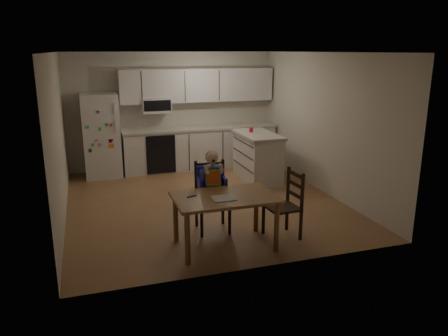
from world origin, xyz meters
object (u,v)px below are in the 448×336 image
at_px(red_cup, 251,130).
at_px(chair_side, 289,200).
at_px(kitchen_island, 257,157).
at_px(chair_booster, 212,182).
at_px(refrigerator, 101,136).
at_px(dining_table, 225,203).

xyz_separation_m(red_cup, chair_side, (-0.55, -2.85, -0.46)).
bearing_deg(chair_side, red_cup, 165.23).
relative_size(kitchen_island, chair_booster, 1.09).
height_order(refrigerator, chair_side, refrigerator).
distance_m(kitchen_island, dining_table, 3.18).
height_order(kitchen_island, red_cup, red_cup).
xyz_separation_m(red_cup, chair_booster, (-1.49, -2.29, -0.29)).
relative_size(refrigerator, chair_side, 1.79).
bearing_deg(chair_booster, chair_side, -26.86).
bearing_deg(chair_booster, refrigerator, 116.06).
xyz_separation_m(kitchen_island, chair_booster, (-1.57, -2.14, 0.23)).
xyz_separation_m(chair_booster, chair_side, (0.94, -0.56, -0.18)).
height_order(dining_table, chair_side, chair_side).
bearing_deg(kitchen_island, chair_booster, -126.33).
relative_size(refrigerator, kitchen_island, 1.32).
xyz_separation_m(kitchen_island, red_cup, (-0.08, 0.15, 0.52)).
height_order(kitchen_island, dining_table, kitchen_island).
height_order(refrigerator, kitchen_island, refrigerator).
relative_size(kitchen_island, red_cup, 13.13).
bearing_deg(refrigerator, chair_booster, -67.95).
relative_size(red_cup, dining_table, 0.07).
bearing_deg(red_cup, kitchen_island, -62.18).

